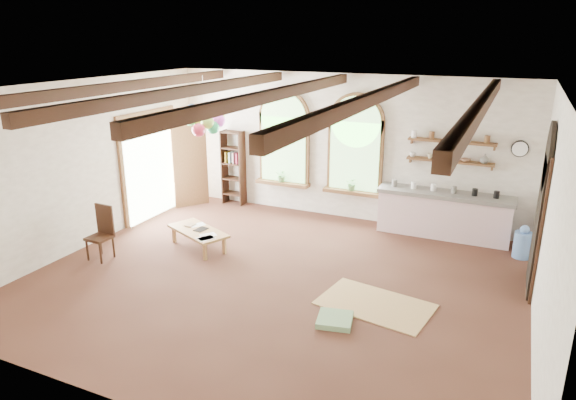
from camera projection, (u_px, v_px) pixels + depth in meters
The scene contains 27 objects.
floor at pixel (274, 279), 8.75m from camera, with size 8.00×8.00×0.00m, color #512E21.
ceiling_beams at pixel (273, 95), 7.80m from camera, with size 6.20×6.80×0.18m, color #311A0F, non-canonical shape.
window_left at pixel (284, 142), 11.77m from camera, with size 1.30×0.28×2.20m.
window_right at pixel (355, 148), 11.10m from camera, with size 1.30×0.28×2.20m.
left_doorway at pixel (151, 167), 11.51m from camera, with size 0.10×1.90×2.50m, color brown.
right_doorway at pixel (538, 224), 8.17m from camera, with size 0.10×1.30×2.40m, color black.
kitchen_counter at pixel (444, 214), 10.48m from camera, with size 2.68×0.62×0.94m.
wall_shelf_lower at pixel (450, 161), 10.30m from camera, with size 1.70×0.24×0.04m, color brown.
wall_shelf_upper at pixel (452, 142), 10.18m from camera, with size 1.70×0.24×0.04m, color brown.
wall_clock at pixel (520, 149), 9.77m from camera, with size 0.32×0.32×0.04m, color black.
bookshelf at pixel (233, 168), 12.41m from camera, with size 0.53×0.32×1.80m.
coffee_table at pixel (198, 232), 9.93m from camera, with size 1.45×1.09×0.38m.
side_chair at pixel (101, 244), 9.48m from camera, with size 0.41×0.41×1.01m.
floor_mat at pixel (375, 304), 7.91m from camera, with size 1.68×1.04×0.02m, color tan.
floor_cushion at pixel (335, 320), 7.42m from camera, with size 0.50×0.50×0.09m, color #77A16F.
water_jug_a at pixel (486, 232), 10.23m from camera, with size 0.28×0.28×0.53m.
water_jug_b at pixel (523, 244), 9.52m from camera, with size 0.33×0.33×0.64m.
balloon_cluster at pixel (204, 119), 10.48m from camera, with size 0.89×0.98×1.16m.
table_book at pixel (187, 224), 10.18m from camera, with size 0.15×0.22×0.02m, color olive.
tablet at pixel (201, 229), 9.92m from camera, with size 0.18×0.26×0.01m, color black.
potted_plant_left at pixel (282, 176), 11.92m from camera, with size 0.27×0.23×0.30m, color #598C4C.
potted_plant_right at pixel (352, 184), 11.25m from camera, with size 0.27×0.23×0.30m, color #598C4C.
shelf_cup_a at pixel (413, 154), 10.58m from camera, with size 0.12×0.10×0.10m, color white.
shelf_cup_b at pixel (430, 156), 10.44m from camera, with size 0.10×0.10×0.09m, color beige.
shelf_bowl_a at pixel (447, 159), 10.31m from camera, with size 0.22×0.22×0.05m, color beige.
shelf_bowl_b at pixel (466, 160), 10.17m from camera, with size 0.20×0.20×0.06m, color #8C664C.
shelf_vase at pixel (485, 159), 10.01m from camera, with size 0.18×0.18×0.19m, color slate.
Camera 1 is at (3.47, -7.11, 3.98)m, focal length 32.00 mm.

